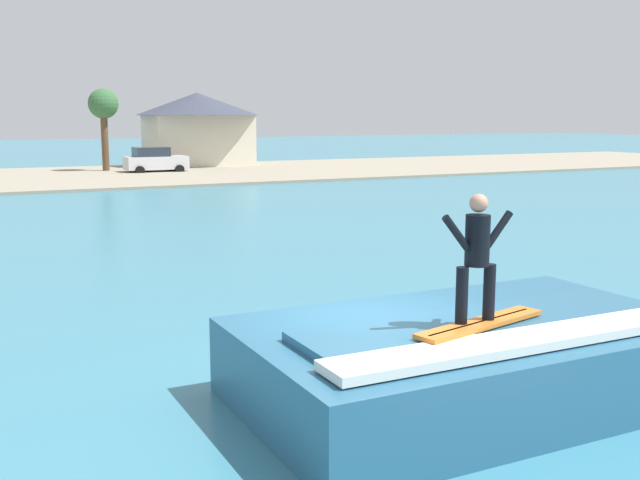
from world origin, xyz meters
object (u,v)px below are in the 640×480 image
at_px(surfboard, 481,324).
at_px(tree_tall_bare, 103,107).
at_px(house_gabled_white, 198,123).
at_px(car_far_shore, 155,160).
at_px(surfer, 477,251).
at_px(wave_crest, 471,359).

distance_m(surfboard, tree_tall_bare, 47.34).
distance_m(surfboard, house_gabled_white, 51.57).
bearing_deg(car_far_shore, surfboard, -99.00).
xyz_separation_m(surfer, tree_tall_bare, (4.24, 47.00, 2.34)).
distance_m(car_far_shore, tree_tall_bare, 5.20).
xyz_separation_m(surfboard, tree_tall_bare, (4.17, 47.04, 3.30)).
xyz_separation_m(surfboard, surfer, (-0.07, 0.04, 0.96)).
relative_size(surfboard, car_far_shore, 0.53).
bearing_deg(wave_crest, house_gabled_white, 76.80).
xyz_separation_m(surfboard, house_gabled_white, (11.94, 50.12, 2.15)).
bearing_deg(car_far_shore, surfer, -99.09).
height_order(car_far_shore, tree_tall_bare, tree_tall_bare).
relative_size(surfboard, tree_tall_bare, 0.38).
distance_m(surfboard, car_far_shore, 45.29).
bearing_deg(tree_tall_bare, wave_crest, -94.75).
distance_m(wave_crest, tree_tall_bare, 46.80).
height_order(wave_crest, surfboard, surfboard).
distance_m(wave_crest, car_far_shore, 44.68).
height_order(surfboard, house_gabled_white, house_gabled_white).
bearing_deg(tree_tall_bare, surfboard, -95.06).
bearing_deg(surfer, wave_crest, 54.56).
relative_size(car_far_shore, tree_tall_bare, 0.72).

